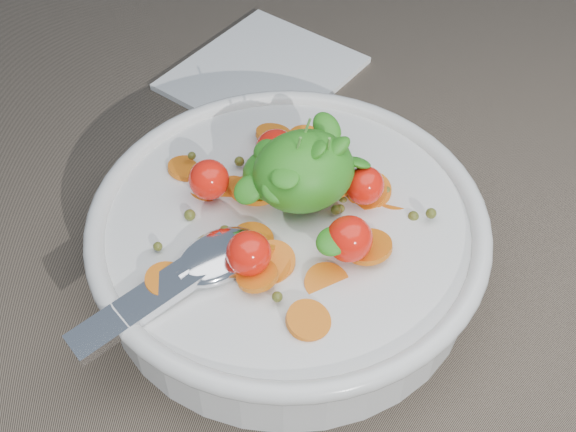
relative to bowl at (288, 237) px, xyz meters
name	(u,v)px	position (x,y,z in m)	size (l,w,h in m)	color
ground	(300,270)	(0.01, -0.01, -0.04)	(6.00, 6.00, 0.00)	#746553
bowl	(288,237)	(0.00, 0.00, 0.00)	(0.32, 0.30, 0.13)	silver
napkin	(263,73)	(0.07, 0.24, -0.03)	(0.17, 0.15, 0.01)	white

